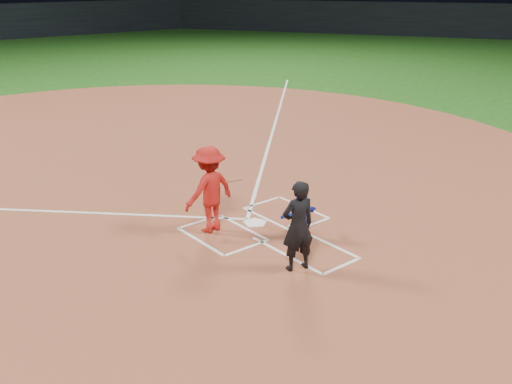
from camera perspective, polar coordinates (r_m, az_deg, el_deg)
ground at (r=13.67m, az=-0.09°, el=-3.18°), size 120.00×120.00×0.00m
home_plate_dirt at (r=18.42m, az=-11.97°, el=2.79°), size 28.00×28.00×0.01m
stadium_wall_right at (r=60.33m, az=17.41°, el=16.13°), size 31.04×52.56×3.20m
home_plate at (r=13.66m, az=-0.09°, el=-3.10°), size 0.60×0.60×0.02m
catcher at (r=12.74m, az=4.54°, el=-2.40°), size 1.02×0.38×1.08m
umpire at (r=11.25m, az=4.22°, el=-3.42°), size 0.78×0.61×1.88m
chalk_markings at (r=17.81m, az=-10.90°, el=2.28°), size 28.35×17.32×0.01m
batter_at_plate at (r=12.96m, az=-4.69°, el=0.25°), size 1.66×0.87×2.02m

